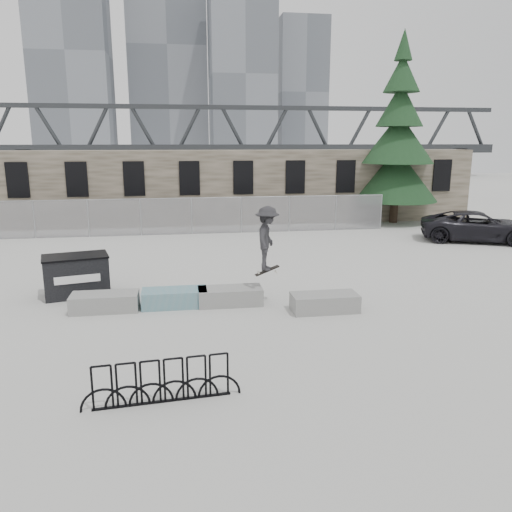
% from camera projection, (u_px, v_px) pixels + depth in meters
% --- Properties ---
extents(ground, '(120.00, 120.00, 0.00)m').
position_uv_depth(ground, '(204.00, 305.00, 15.67)').
color(ground, '#BBBCB6').
rests_on(ground, ground).
extents(stone_wall, '(36.00, 2.58, 4.50)m').
position_uv_depth(stone_wall, '(189.00, 187.00, 30.80)').
color(stone_wall, brown).
rests_on(stone_wall, ground).
extents(chainlink_fence, '(22.06, 0.06, 2.02)m').
position_uv_depth(chainlink_fence, '(192.00, 215.00, 27.47)').
color(chainlink_fence, gray).
rests_on(chainlink_fence, ground).
extents(planter_far_left, '(2.00, 0.90, 0.53)m').
position_uv_depth(planter_far_left, '(105.00, 301.00, 15.12)').
color(planter_far_left, gray).
rests_on(planter_far_left, ground).
extents(planter_center_left, '(2.00, 0.90, 0.53)m').
position_uv_depth(planter_center_left, '(175.00, 297.00, 15.52)').
color(planter_center_left, teal).
rests_on(planter_center_left, ground).
extents(planter_center_right, '(2.00, 0.90, 0.53)m').
position_uv_depth(planter_center_right, '(230.00, 295.00, 15.71)').
color(planter_center_right, gray).
rests_on(planter_center_right, ground).
extents(planter_offset, '(2.00, 0.90, 0.53)m').
position_uv_depth(planter_offset, '(325.00, 302.00, 15.08)').
color(planter_offset, gray).
rests_on(planter_offset, ground).
extents(dumpster, '(2.30, 1.71, 1.36)m').
position_uv_depth(dumpster, '(76.00, 275.00, 16.56)').
color(dumpster, black).
rests_on(dumpster, ground).
extents(bike_rack, '(3.13, 0.34, 0.90)m').
position_uv_depth(bike_rack, '(162.00, 382.00, 9.74)').
color(bike_rack, black).
rests_on(bike_rack, ground).
extents(spruce_tree, '(5.13, 5.13, 11.50)m').
position_uv_depth(spruce_tree, '(398.00, 147.00, 30.65)').
color(spruce_tree, '#38281E').
rests_on(spruce_tree, ground).
extents(skyline_towers, '(58.00, 28.00, 48.00)m').
position_uv_depth(skyline_towers, '(173.00, 62.00, 101.19)').
color(skyline_towers, slate).
rests_on(skyline_towers, ground).
extents(truss_bridge, '(70.00, 3.00, 9.80)m').
position_uv_depth(truss_bridge, '(255.00, 148.00, 69.19)').
color(truss_bridge, '#2D3033').
rests_on(truss_bridge, ground).
extents(suv, '(6.09, 4.47, 1.54)m').
position_uv_depth(suv, '(478.00, 226.00, 25.54)').
color(suv, black).
rests_on(suv, ground).
extents(skateboarder, '(1.11, 1.47, 2.18)m').
position_uv_depth(skateboarder, '(267.00, 238.00, 15.48)').
color(skateboarder, '#29282B').
rests_on(skateboarder, ground).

